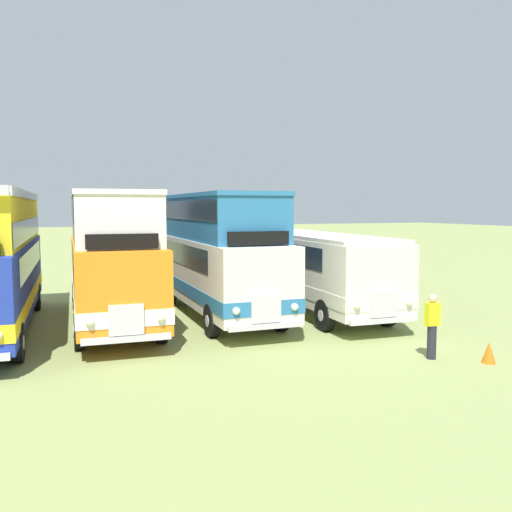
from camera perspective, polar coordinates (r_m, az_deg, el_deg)
The scene contains 5 objects.
bus_seventh_in_row at distance 19.50m, azimuth -14.90°, elevation 0.41°, with size 3.00×10.19×4.49m.
bus_eighth_in_row at distance 20.19m, azimuth -4.09°, elevation 0.71°, with size 2.73×9.74×4.49m.
bus_ninth_in_row at distance 21.87m, azimuth 5.33°, elevation -0.82°, with size 3.12×11.49×2.99m.
cone_mid_row at distance 15.49m, azimuth 23.10°, elevation -9.23°, with size 0.36×0.36×0.56m, color orange.
marshal_person at distance 15.25m, azimuth 17.88°, elevation -6.94°, with size 0.36×0.24×1.73m.
Camera 1 is at (5.38, -19.01, 4.00)m, focal length 38.38 mm.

